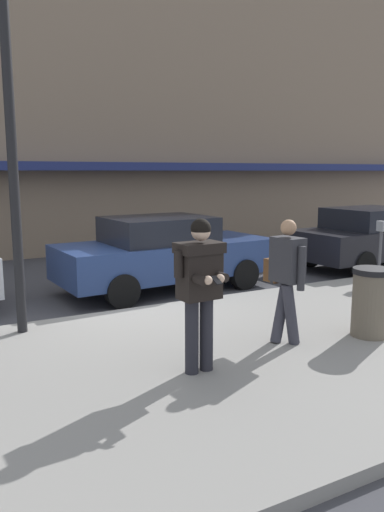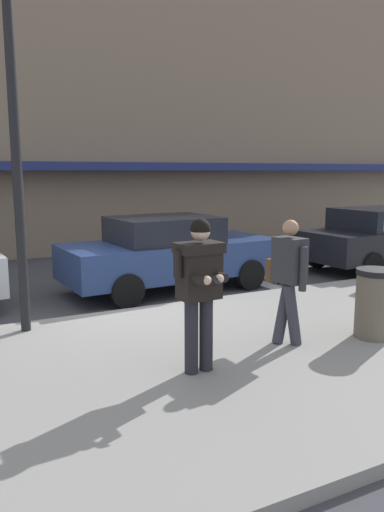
{
  "view_description": "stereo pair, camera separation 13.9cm",
  "coord_description": "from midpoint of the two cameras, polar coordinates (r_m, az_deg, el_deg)",
  "views": [
    {
      "loc": [
        -2.99,
        -8.01,
        2.46
      ],
      "look_at": [
        -0.28,
        -2.99,
        1.49
      ],
      "focal_mm": 35.0,
      "sensor_mm": 36.0,
      "label": 1
    },
    {
      "loc": [
        -2.87,
        -8.07,
        2.46
      ],
      "look_at": [
        -0.28,
        -2.99,
        1.49
      ],
      "focal_mm": 35.0,
      "sensor_mm": 36.0,
      "label": 2
    }
  ],
  "objects": [
    {
      "name": "parked_sedan_mid",
      "position": [
        10.39,
        -2.17,
        0.42
      ],
      "size": [
        4.61,
        2.15,
        1.54
      ],
      "color": "navy",
      "rests_on": "ground"
    },
    {
      "name": "ground_plane",
      "position": [
        8.9,
        -6.8,
        -6.45
      ],
      "size": [
        80.0,
        80.0,
        0.0
      ],
      "primitive_type": "plane",
      "color": "#3D3D42"
    },
    {
      "name": "curb_paint_line",
      "position": [
        9.32,
        -1.11,
        -5.62
      ],
      "size": [
        28.0,
        0.12,
        0.01
      ],
      "primitive_type": "cube",
      "color": "silver",
      "rests_on": "ground"
    },
    {
      "name": "trash_bin",
      "position": [
        7.5,
        20.63,
        -5.07
      ],
      "size": [
        0.55,
        0.55,
        0.98
      ],
      "color": "#665B4C",
      "rests_on": "sidewalk"
    },
    {
      "name": "pedestrian_with_bag",
      "position": [
        6.79,
        11.49,
        -2.04
      ],
      "size": [
        0.36,
        0.72,
        1.7
      ],
      "color": "#33333D",
      "rests_on": "sidewalk"
    },
    {
      "name": "sidewalk",
      "position": [
        6.93,
        9.63,
        -10.64
      ],
      "size": [
        32.0,
        5.3,
        0.14
      ],
      "primitive_type": "cube",
      "color": "gray",
      "rests_on": "ground"
    },
    {
      "name": "parked_sedan_far",
      "position": [
        13.68,
        21.11,
        2.01
      ],
      "size": [
        4.59,
        2.1,
        1.54
      ],
      "color": "black",
      "rests_on": "ground"
    },
    {
      "name": "storefront_facade",
      "position": [
        17.18,
        -14.24,
        18.02
      ],
      "size": [
        28.0,
        4.7,
        10.1
      ],
      "color": "#84705B",
      "rests_on": "ground"
    },
    {
      "name": "man_texting_on_phone",
      "position": [
        5.67,
        1.57,
        -2.65
      ],
      "size": [
        0.65,
        0.6,
        1.81
      ],
      "color": "#23232B",
      "rests_on": "sidewalk"
    },
    {
      "name": "street_lamp_post",
      "position": [
        7.5,
        -19.15,
        14.35
      ],
      "size": [
        0.36,
        0.36,
        4.88
      ],
      "color": "black",
      "rests_on": "sidewalk"
    }
  ]
}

